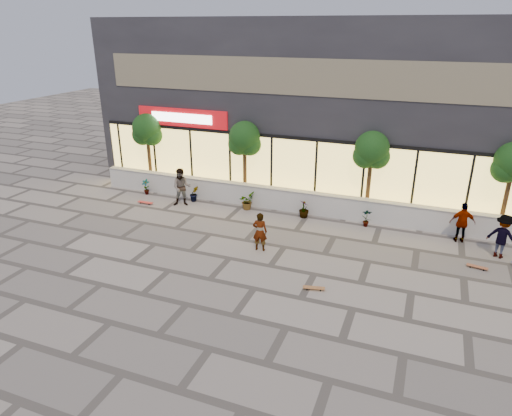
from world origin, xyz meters
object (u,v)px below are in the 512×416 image
(skater_left, at_px, (182,187))
(skateboard_left, at_px, (145,202))
(tree_west, at_px, (147,131))
(skateboard_right_near, at_px, (477,267))
(skateboard_center, at_px, (314,288))
(skater_right_far, at_px, (503,236))
(skater_right_near, at_px, (462,223))
(skater_center, at_px, (260,232))
(tree_midwest, at_px, (245,140))
(tree_mideast, at_px, (372,152))

(skater_left, distance_m, skateboard_left, 2.05)
(tree_west, relative_size, skateboard_right_near, 5.28)
(skateboard_center, bearing_deg, skateboard_left, 141.75)
(tree_west, distance_m, skater_right_far, 17.08)
(skater_right_near, relative_size, skateboard_right_near, 2.24)
(skater_center, xyz_separation_m, skater_left, (-5.16, 3.07, 0.15))
(skater_right_near, height_order, skateboard_left, skater_right_near)
(tree_west, bearing_deg, skater_center, -31.43)
(skateboard_center, relative_size, skateboard_left, 0.94)
(skateboard_right_near, bearing_deg, skater_left, -177.33)
(tree_midwest, xyz_separation_m, tree_mideast, (6.00, 0.00, 0.00))
(skater_center, xyz_separation_m, skateboard_right_near, (7.81, 1.46, -0.70))
(tree_west, xyz_separation_m, skater_center, (8.19, -5.00, -2.21))
(skateboard_center, distance_m, skateboard_left, 10.70)
(tree_mideast, distance_m, skater_right_far, 6.15)
(skater_left, bearing_deg, tree_midwest, 16.37)
(skateboard_right_near, bearing_deg, skater_right_near, 114.13)
(skater_left, relative_size, skater_right_near, 1.11)
(tree_west, bearing_deg, tree_midwest, 0.00)
(skateboard_left, distance_m, skateboard_right_near, 14.82)
(tree_west, relative_size, skater_left, 2.12)
(skater_center, xyz_separation_m, skater_right_far, (8.61, 2.73, 0.07))
(skater_right_near, bearing_deg, skateboard_right_near, 94.58)
(skateboard_right_near, bearing_deg, skater_center, -159.69)
(skater_left, distance_m, skateboard_right_near, 13.10)
(skater_right_far, distance_m, skateboard_right_near, 1.69)
(skater_left, xyz_separation_m, skater_right_near, (12.42, 0.54, -0.09))
(tree_west, distance_m, skateboard_right_near, 16.65)
(skateboard_left, bearing_deg, skater_right_near, 3.09)
(tree_west, relative_size, skater_center, 2.52)
(skater_right_near, bearing_deg, skateboard_left, -5.65)
(tree_mideast, bearing_deg, skateboard_right_near, -38.26)
(skater_right_far, bearing_deg, tree_midwest, 13.07)
(skater_left, bearing_deg, skateboard_center, -54.77)
(skater_center, relative_size, skater_left, 0.84)
(tree_mideast, height_order, skater_right_near, tree_mideast)
(skater_right_near, height_order, skateboard_center, skater_right_near)
(tree_west, xyz_separation_m, tree_midwest, (5.50, 0.00, 0.00))
(tree_mideast, bearing_deg, skater_left, -167.13)
(tree_midwest, height_order, skateboard_center, tree_midwest)
(skater_left, bearing_deg, tree_west, 125.70)
(tree_west, distance_m, tree_mideast, 11.50)
(skater_center, bearing_deg, skater_right_near, -161.79)
(skater_right_near, bearing_deg, skater_center, 16.61)
(skater_right_near, height_order, skateboard_right_near, skater_right_near)
(skater_center, xyz_separation_m, skater_right_near, (7.26, 3.60, 0.05))
(tree_midwest, height_order, skater_left, tree_midwest)
(skater_left, bearing_deg, skateboard_right_near, -28.76)
(skater_center, relative_size, skateboard_center, 2.08)
(skater_center, distance_m, skater_left, 6.01)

